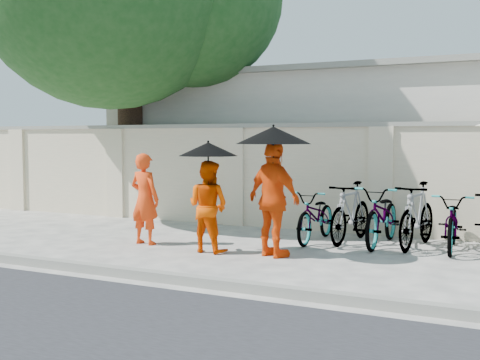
% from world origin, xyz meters
% --- Properties ---
extents(ground, '(80.00, 80.00, 0.00)m').
position_xyz_m(ground, '(0.00, 0.00, 0.00)').
color(ground, beige).
extents(kerb, '(40.00, 0.16, 0.12)m').
position_xyz_m(kerb, '(0.00, -1.70, 0.06)').
color(kerb, gray).
rests_on(kerb, ground).
extents(compound_wall, '(20.00, 0.30, 2.00)m').
position_xyz_m(compound_wall, '(1.00, 3.20, 1.00)').
color(compound_wall, beige).
rests_on(compound_wall, ground).
extents(building_behind, '(14.00, 6.00, 3.20)m').
position_xyz_m(building_behind, '(2.00, 7.00, 1.60)').
color(building_behind, beige).
rests_on(building_behind, ground).
extents(monk_left, '(0.59, 0.42, 1.54)m').
position_xyz_m(monk_left, '(-1.37, 0.42, 0.77)').
color(monk_left, '#FA3D0F').
rests_on(monk_left, ground).
extents(monk_center, '(0.75, 0.61, 1.44)m').
position_xyz_m(monk_center, '(-0.08, 0.29, 0.72)').
color(monk_center, '#E94700').
rests_on(monk_center, ground).
extents(parasol_center, '(0.92, 0.92, 0.91)m').
position_xyz_m(parasol_center, '(-0.03, 0.21, 1.62)').
color(parasol_center, black).
rests_on(parasol_center, ground).
extents(monk_right, '(1.11, 0.82, 1.75)m').
position_xyz_m(monk_right, '(1.01, 0.37, 0.88)').
color(monk_right, '#EF4609').
rests_on(monk_right, ground).
extents(parasol_right, '(1.12, 1.12, 0.97)m').
position_xyz_m(parasol_right, '(1.03, 0.29, 1.83)').
color(parasol_right, black).
rests_on(parasol_right, ground).
extents(bike_0, '(0.60, 1.72, 0.90)m').
position_xyz_m(bike_0, '(1.16, 1.91, 0.45)').
color(bike_0, gray).
rests_on(bike_0, ground).
extents(bike_1, '(0.67, 1.78, 1.04)m').
position_xyz_m(bike_1, '(1.71, 2.08, 0.52)').
color(bike_1, gray).
rests_on(bike_1, ground).
extents(bike_2, '(0.69, 1.92, 1.01)m').
position_xyz_m(bike_2, '(2.27, 2.04, 0.50)').
color(bike_2, gray).
rests_on(bike_2, ground).
extents(bike_3, '(0.72, 1.84, 1.08)m').
position_xyz_m(bike_3, '(2.82, 2.05, 0.54)').
color(bike_3, gray).
rests_on(bike_3, ground).
extents(bike_4, '(0.74, 1.80, 0.92)m').
position_xyz_m(bike_4, '(3.38, 2.09, 0.46)').
color(bike_4, gray).
rests_on(bike_4, ground).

